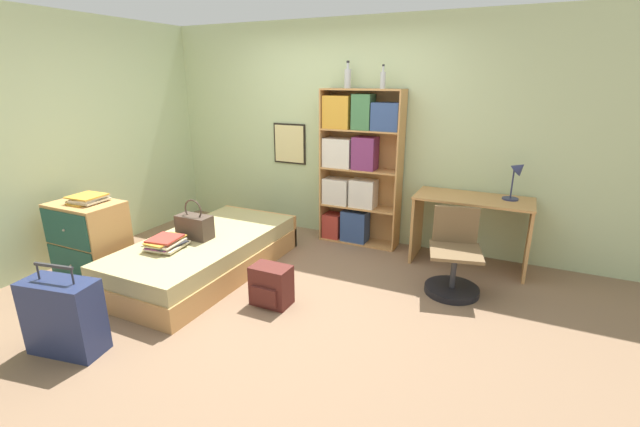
{
  "coord_description": "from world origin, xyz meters",
  "views": [
    {
      "loc": [
        2.02,
        -3.17,
        1.94
      ],
      "look_at": [
        0.41,
        0.21,
        0.75
      ],
      "focal_mm": 24.0,
      "sensor_mm": 36.0,
      "label": 1
    }
  ],
  "objects_px": {
    "backpack": "(271,286)",
    "bottle_brown": "(383,79)",
    "desk_lamp": "(518,174)",
    "suitcase": "(64,317)",
    "bookcase": "(355,166)",
    "desk_chair": "(453,267)",
    "dresser": "(90,240)",
    "handbag": "(195,226)",
    "bottle_green": "(348,78)",
    "magazine_pile_on_dresser": "(88,199)",
    "desk": "(471,219)",
    "bed": "(207,254)",
    "book_stack_on_bed": "(166,243)"
  },
  "relations": [
    {
      "from": "dresser",
      "to": "desk_lamp",
      "type": "relative_size",
      "value": 1.86
    },
    {
      "from": "bottle_brown",
      "to": "dresser",
      "type": "bearing_deg",
      "value": -139.11
    },
    {
      "from": "magazine_pile_on_dresser",
      "to": "bottle_brown",
      "type": "xyz_separation_m",
      "value": [
        2.32,
        1.99,
        1.11
      ]
    },
    {
      "from": "bottle_brown",
      "to": "backpack",
      "type": "distance_m",
      "value": 2.5
    },
    {
      "from": "book_stack_on_bed",
      "to": "magazine_pile_on_dresser",
      "type": "relative_size",
      "value": 1.14
    },
    {
      "from": "bottle_green",
      "to": "desk_chair",
      "type": "xyz_separation_m",
      "value": [
        1.45,
        -0.86,
        -1.7
      ]
    },
    {
      "from": "dresser",
      "to": "magazine_pile_on_dresser",
      "type": "distance_m",
      "value": 0.43
    },
    {
      "from": "desk_lamp",
      "to": "backpack",
      "type": "relative_size",
      "value": 1.15
    },
    {
      "from": "magazine_pile_on_dresser",
      "to": "bottle_brown",
      "type": "distance_m",
      "value": 3.25
    },
    {
      "from": "bed",
      "to": "magazine_pile_on_dresser",
      "type": "xyz_separation_m",
      "value": [
        -0.96,
        -0.53,
        0.62
      ]
    },
    {
      "from": "desk_chair",
      "to": "backpack",
      "type": "xyz_separation_m",
      "value": [
        -1.42,
        -0.95,
        -0.06
      ]
    },
    {
      "from": "bookcase",
      "to": "book_stack_on_bed",
      "type": "bearing_deg",
      "value": -122.23
    },
    {
      "from": "magazine_pile_on_dresser",
      "to": "backpack",
      "type": "bearing_deg",
      "value": 7.19
    },
    {
      "from": "suitcase",
      "to": "desk_chair",
      "type": "distance_m",
      "value": 3.26
    },
    {
      "from": "bed",
      "to": "desk_chair",
      "type": "bearing_deg",
      "value": 15.59
    },
    {
      "from": "bed",
      "to": "desk",
      "type": "height_order",
      "value": "desk"
    },
    {
      "from": "desk",
      "to": "desk_lamp",
      "type": "height_order",
      "value": "desk_lamp"
    },
    {
      "from": "dresser",
      "to": "suitcase",
      "type": "bearing_deg",
      "value": -45.2
    },
    {
      "from": "bed",
      "to": "suitcase",
      "type": "bearing_deg",
      "value": -91.33
    },
    {
      "from": "desk",
      "to": "backpack",
      "type": "xyz_separation_m",
      "value": [
        -1.47,
        -1.64,
        -0.34
      ]
    },
    {
      "from": "handbag",
      "to": "bookcase",
      "type": "relative_size",
      "value": 0.22
    },
    {
      "from": "handbag",
      "to": "book_stack_on_bed",
      "type": "relative_size",
      "value": 1.07
    },
    {
      "from": "handbag",
      "to": "desk_lamp",
      "type": "relative_size",
      "value": 0.97
    },
    {
      "from": "desk_lamp",
      "to": "suitcase",
      "type": "bearing_deg",
      "value": -133.88
    },
    {
      "from": "book_stack_on_bed",
      "to": "suitcase",
      "type": "distance_m",
      "value": 1.13
    },
    {
      "from": "bed",
      "to": "magazine_pile_on_dresser",
      "type": "bearing_deg",
      "value": -151.08
    },
    {
      "from": "magazine_pile_on_dresser",
      "to": "bookcase",
      "type": "distance_m",
      "value": 2.85
    },
    {
      "from": "bottle_green",
      "to": "bottle_brown",
      "type": "distance_m",
      "value": 0.43
    },
    {
      "from": "desk_lamp",
      "to": "bookcase",
      "type": "bearing_deg",
      "value": 178.54
    },
    {
      "from": "bed",
      "to": "bookcase",
      "type": "height_order",
      "value": "bookcase"
    },
    {
      "from": "magazine_pile_on_dresser",
      "to": "handbag",
      "type": "bearing_deg",
      "value": 27.82
    },
    {
      "from": "handbag",
      "to": "bottle_brown",
      "type": "distance_m",
      "value": 2.52
    },
    {
      "from": "bookcase",
      "to": "desk_chair",
      "type": "xyz_separation_m",
      "value": [
        1.32,
        -0.81,
        -0.71
      ]
    },
    {
      "from": "suitcase",
      "to": "handbag",
      "type": "bearing_deg",
      "value": 91.42
    },
    {
      "from": "handbag",
      "to": "backpack",
      "type": "bearing_deg",
      "value": -12.46
    },
    {
      "from": "magazine_pile_on_dresser",
      "to": "desk_chair",
      "type": "relative_size",
      "value": 0.42
    },
    {
      "from": "handbag",
      "to": "backpack",
      "type": "distance_m",
      "value": 1.11
    },
    {
      "from": "handbag",
      "to": "desk_lamp",
      "type": "distance_m",
      "value": 3.28
    },
    {
      "from": "bed",
      "to": "desk_chair",
      "type": "relative_size",
      "value": 2.63
    },
    {
      "from": "backpack",
      "to": "bottle_brown",
      "type": "bearing_deg",
      "value": 77.22
    },
    {
      "from": "bottle_brown",
      "to": "desk_lamp",
      "type": "relative_size",
      "value": 0.6
    },
    {
      "from": "suitcase",
      "to": "bed",
      "type": "bearing_deg",
      "value": 88.67
    },
    {
      "from": "bottle_green",
      "to": "desk_lamp",
      "type": "relative_size",
      "value": 0.71
    },
    {
      "from": "handbag",
      "to": "bookcase",
      "type": "height_order",
      "value": "bookcase"
    },
    {
      "from": "magazine_pile_on_dresser",
      "to": "bookcase",
      "type": "relative_size",
      "value": 0.18
    },
    {
      "from": "bottle_green",
      "to": "bed",
      "type": "bearing_deg",
      "value": -121.37
    },
    {
      "from": "suitcase",
      "to": "bookcase",
      "type": "xyz_separation_m",
      "value": [
        1.09,
        3.0,
        0.67
      ]
    },
    {
      "from": "suitcase",
      "to": "desk_chair",
      "type": "height_order",
      "value": "desk_chair"
    },
    {
      "from": "suitcase",
      "to": "bottle_brown",
      "type": "bearing_deg",
      "value": 65.04
    },
    {
      "from": "handbag",
      "to": "desk",
      "type": "distance_m",
      "value": 2.87
    }
  ]
}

